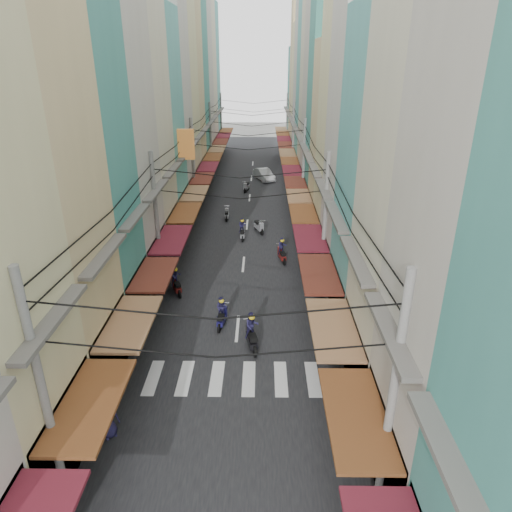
# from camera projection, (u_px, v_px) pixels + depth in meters

# --- Properties ---
(ground) EXTENTS (160.00, 160.00, 0.00)m
(ground) POSITION_uv_depth(u_px,v_px,m) (239.00, 309.00, 25.44)
(ground) COLOR slate
(ground) RESTS_ON ground
(road) EXTENTS (10.00, 80.00, 0.02)m
(road) POSITION_uv_depth(u_px,v_px,m) (249.00, 204.00, 43.77)
(road) COLOR black
(road) RESTS_ON ground
(sidewalk_left) EXTENTS (3.00, 80.00, 0.06)m
(sidewalk_left) POSITION_uv_depth(u_px,v_px,m) (182.00, 203.00, 43.84)
(sidewalk_left) COLOR gray
(sidewalk_left) RESTS_ON ground
(sidewalk_right) EXTENTS (3.00, 80.00, 0.06)m
(sidewalk_right) POSITION_uv_depth(u_px,v_px,m) (317.00, 204.00, 43.68)
(sidewalk_right) COLOR gray
(sidewalk_right) RESTS_ON ground
(crosswalk) EXTENTS (7.55, 2.40, 0.01)m
(crosswalk) POSITION_uv_depth(u_px,v_px,m) (233.00, 378.00, 19.93)
(crosswalk) COLOR silver
(crosswalk) RESTS_ON ground
(building_row_left) EXTENTS (7.80, 67.67, 23.70)m
(building_row_left) POSITION_uv_depth(u_px,v_px,m) (149.00, 100.00, 36.81)
(building_row_left) COLOR #BCB7AC
(building_row_left) RESTS_ON ground
(building_row_right) EXTENTS (7.80, 68.98, 22.59)m
(building_row_right) POSITION_uv_depth(u_px,v_px,m) (345.00, 105.00, 36.65)
(building_row_right) COLOR teal
(building_row_right) RESTS_ON ground
(utility_poles) EXTENTS (10.20, 66.13, 8.20)m
(utility_poles) POSITION_uv_depth(u_px,v_px,m) (247.00, 143.00, 36.56)
(utility_poles) COLOR gray
(utility_poles) RESTS_ON ground
(white_car) EXTENTS (4.84, 3.29, 1.59)m
(white_car) POSITION_uv_depth(u_px,v_px,m) (264.00, 180.00, 52.26)
(white_car) COLOR silver
(white_car) RESTS_ON ground
(bicycle) EXTENTS (1.88, 1.32, 1.21)m
(bicycle) POSITION_uv_depth(u_px,v_px,m) (380.00, 323.00, 24.08)
(bicycle) COLOR black
(bicycle) RESTS_ON ground
(moving_scooters) EXTENTS (6.94, 30.06, 1.94)m
(moving_scooters) POSITION_uv_depth(u_px,v_px,m) (240.00, 258.00, 30.65)
(moving_scooters) COLOR black
(moving_scooters) RESTS_ON ground
(parked_scooters) EXTENTS (13.15, 13.36, 0.95)m
(parked_scooters) POSITION_uv_depth(u_px,v_px,m) (323.00, 341.00, 21.78)
(parked_scooters) COLOR black
(parked_scooters) RESTS_ON ground
(pedestrians) EXTENTS (12.43, 19.80, 2.24)m
(pedestrians) POSITION_uv_depth(u_px,v_px,m) (164.00, 288.00, 25.50)
(pedestrians) COLOR black
(pedestrians) RESTS_ON ground
(market_umbrella) EXTENTS (2.33, 2.33, 2.45)m
(market_umbrella) POSITION_uv_depth(u_px,v_px,m) (381.00, 324.00, 19.98)
(market_umbrella) COLOR #B2B2B7
(market_umbrella) RESTS_ON ground
(traffic_sign) EXTENTS (0.10, 0.65, 2.97)m
(traffic_sign) POSITION_uv_depth(u_px,v_px,m) (328.00, 278.00, 24.12)
(traffic_sign) COLOR gray
(traffic_sign) RESTS_ON ground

